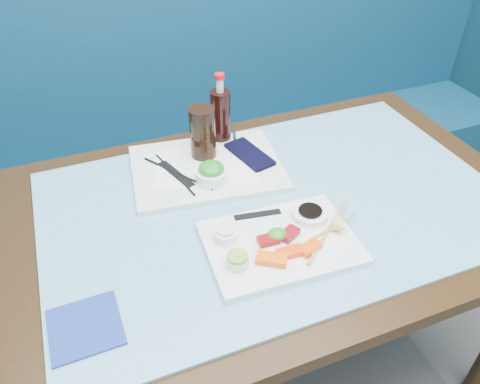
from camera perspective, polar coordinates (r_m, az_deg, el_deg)
name	(u,v)px	position (r m, az deg, el deg)	size (l,w,h in m)	color
booth_bench	(193,157)	(2.13, -5.77, 4.26)	(3.00, 0.56, 1.17)	navy
dining_table	(274,227)	(1.32, 4.20, -4.29)	(1.40, 0.90, 0.75)	black
glass_top	(276,203)	(1.27, 4.38, -1.39)	(1.22, 0.76, 0.01)	#63A8C6
sashimi_plate	(280,243)	(1.14, 4.95, -6.24)	(0.36, 0.26, 0.02)	white
salmon_left	(271,259)	(1.07, 3.85, -8.19)	(0.07, 0.03, 0.02)	#FE630A
salmon_mid	(290,252)	(1.09, 6.14, -7.32)	(0.06, 0.03, 0.02)	#FB3D0A
salmon_right	(310,248)	(1.11, 8.58, -6.78)	(0.06, 0.03, 0.01)	#FF540A
tuna_left	(269,240)	(1.12, 3.50, -5.85)	(0.05, 0.03, 0.02)	maroon
tuna_right	(289,234)	(1.14, 6.03, -5.11)	(0.05, 0.03, 0.02)	maroon
seaweed_garnish	(277,234)	(1.12, 4.56, -5.17)	(0.05, 0.04, 0.03)	#29821E
ramekin_wasabi	(237,262)	(1.06, -0.32, -8.47)	(0.05, 0.05, 0.02)	white
wasabi_fill	(237,257)	(1.05, -0.32, -7.88)	(0.05, 0.05, 0.01)	#7EB038
ramekin_ginger	(226,235)	(1.12, -1.76, -5.23)	(0.06, 0.06, 0.02)	white
ginger_fill	(225,230)	(1.11, -1.78, -4.61)	(0.04, 0.04, 0.01)	white
soy_dish	(310,214)	(1.19, 8.51, -2.69)	(0.09, 0.09, 0.02)	white
soy_fill	(310,211)	(1.19, 8.57, -2.26)	(0.06, 0.06, 0.01)	black
lemon_wedge	(341,227)	(1.15, 12.20, -4.15)	(0.04, 0.04, 0.03)	#E6D96D
chopstick_sleeve	(258,215)	(1.19, 2.16, -2.76)	(0.12, 0.02, 0.00)	black
wooden_chopstick_a	(324,232)	(1.16, 10.23, -4.77)	(0.01, 0.01, 0.22)	tan
wooden_chopstick_b	(328,230)	(1.16, 10.66, -4.62)	(0.01, 0.01, 0.26)	tan
serving_tray	(207,168)	(1.38, -4.07, 2.96)	(0.43, 0.32, 0.02)	silver
paper_placemat	(207,165)	(1.37, -4.08, 3.26)	(0.29, 0.21, 0.00)	white
seaweed_bowl	(212,176)	(1.30, -3.49, 2.02)	(0.09, 0.09, 0.04)	white
seaweed_salad	(211,168)	(1.29, -3.53, 2.88)	(0.07, 0.07, 0.04)	#21841E
cola_glass	(203,133)	(1.38, -4.56, 7.21)	(0.08, 0.08, 0.16)	black
navy_pouch	(249,154)	(1.41, 1.15, 4.63)	(0.07, 0.17, 0.01)	black
fork	(235,138)	(1.49, -0.63, 6.63)	(0.01, 0.01, 0.08)	silver
black_chopstick_a	(175,174)	(1.34, -7.96, 2.19)	(0.01, 0.01, 0.23)	black
black_chopstick_b	(177,173)	(1.34, -7.64, 2.27)	(0.01, 0.01, 0.26)	black
tray_sleeve	(176,174)	(1.34, -7.80, 2.19)	(0.03, 0.15, 0.00)	black
cola_bottle_body	(221,118)	(1.46, -2.36, 9.04)	(0.06, 0.06, 0.18)	black
cola_bottle_neck	(220,85)	(1.41, -2.48, 12.90)	(0.02, 0.02, 0.04)	silver
cola_bottle_cap	(220,76)	(1.40, -2.51, 13.94)	(0.03, 0.03, 0.01)	red
blue_napkin	(85,327)	(1.03, -18.35, -15.34)	(0.14, 0.14, 0.01)	navy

